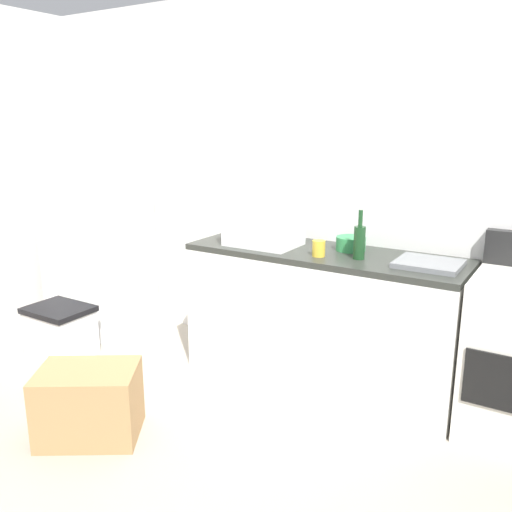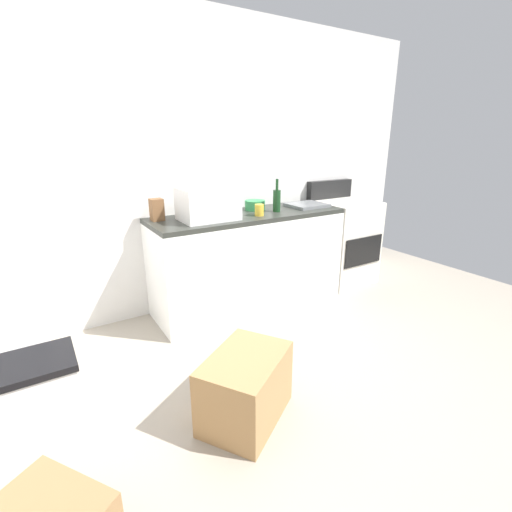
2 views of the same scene
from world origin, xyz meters
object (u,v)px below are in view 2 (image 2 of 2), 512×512
Objects in this scene: stove_oven at (342,240)px; wine_bottle at (277,200)px; cardboard_box_large at (246,387)px; microwave at (208,204)px; coffee_mug at (259,210)px; mixing_bowl at (255,205)px; storage_bin at (35,390)px; knife_block at (157,210)px.

stove_oven is 1.11m from wine_bottle.
wine_bottle is 1.81m from cardboard_box_large.
cardboard_box_large is (-0.38, -1.24, -0.84)m from microwave.
cardboard_box_large is at bearing -125.59° from coffee_mug.
stove_oven is at bearing 4.42° from wine_bottle.
wine_bottle is at bearing -55.26° from mixing_bowl.
cardboard_box_large is at bearing -130.92° from wine_bottle.
mixing_bowl is 0.41× the size of storage_bin.
knife_block reaches higher than cardboard_box_large.
knife_block is at bearing 151.98° from microwave.
knife_block reaches higher than coffee_mug.
stove_oven is at bearing 6.86° from coffee_mug.
stove_oven is 2.39× the size of storage_bin.
cardboard_box_large is (-0.83, -1.16, -0.75)m from coffee_mug.
microwave is 0.59m from mixing_bowl.
mixing_bowl is (0.93, -0.03, -0.04)m from knife_block.
storage_bin is at bearing -167.47° from stove_oven.
wine_bottle is 2.32m from storage_bin.
microwave is 1.75m from storage_bin.
wine_bottle is 3.00× the size of coffee_mug.
stove_oven is 5.79× the size of mixing_bowl.
coffee_mug is at bearing -173.14° from stove_oven.
microwave is at bearing -178.02° from stove_oven.
microwave is 1.53× the size of wine_bottle.
knife_block is at bearing 38.47° from storage_bin.
cardboard_box_large reaches higher than storage_bin.
microwave is 1.00× the size of storage_bin.
cardboard_box_large is at bearing -90.27° from knife_block.
wine_bottle is at bearing -1.45° from microwave.
wine_bottle reaches higher than storage_bin.
wine_bottle is 1.67× the size of knife_block.
stove_oven reaches higher than mixing_bowl.
knife_block is (-1.05, 0.21, -0.02)m from wine_bottle.
storage_bin is at bearing -163.93° from coffee_mug.
stove_oven is 2.09m from knife_block.
coffee_mug reaches higher than storage_bin.
wine_bottle reaches higher than mixing_bowl.
wine_bottle is 1.08m from knife_block.
microwave reaches higher than knife_block.
storage_bin is at bearing -141.53° from knife_block.
wine_bottle is 0.23m from mixing_bowl.
stove_oven is 1.30m from coffee_mug.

